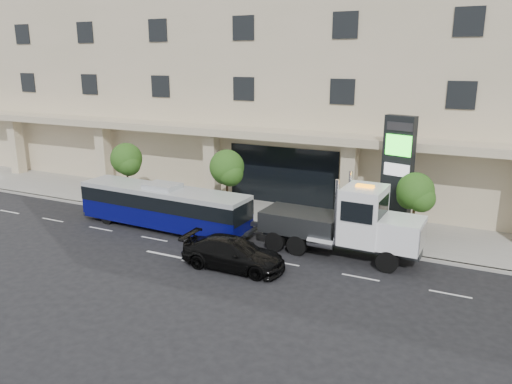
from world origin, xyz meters
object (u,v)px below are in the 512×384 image
city_bus (163,206)px  black_sedan (233,253)px  signage_pylon (397,176)px  tow_truck (347,224)px

city_bus → black_sedan: bearing=-24.7°
black_sedan → signage_pylon: (6.25, 7.90, 2.88)m
tow_truck → black_sedan: (-4.58, -3.86, -1.02)m
signage_pylon → city_bus: bearing=-144.8°
tow_truck → signage_pylon: signage_pylon is taller
black_sedan → signage_pylon: bearing=-39.6°
tow_truck → signage_pylon: 4.75m
tow_truck → black_sedan: 6.07m
black_sedan → signage_pylon: 10.48m
city_bus → tow_truck: 11.17m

